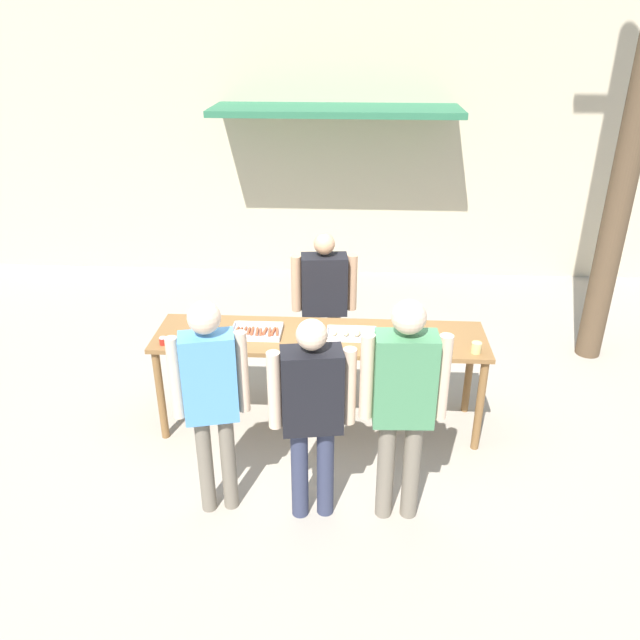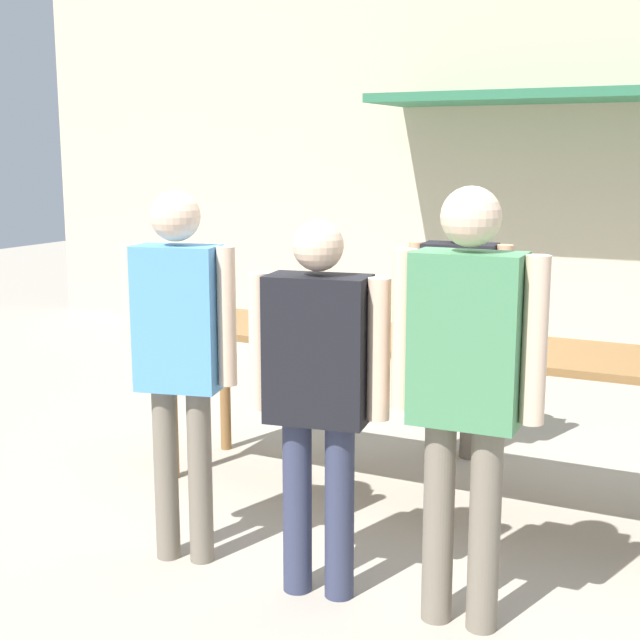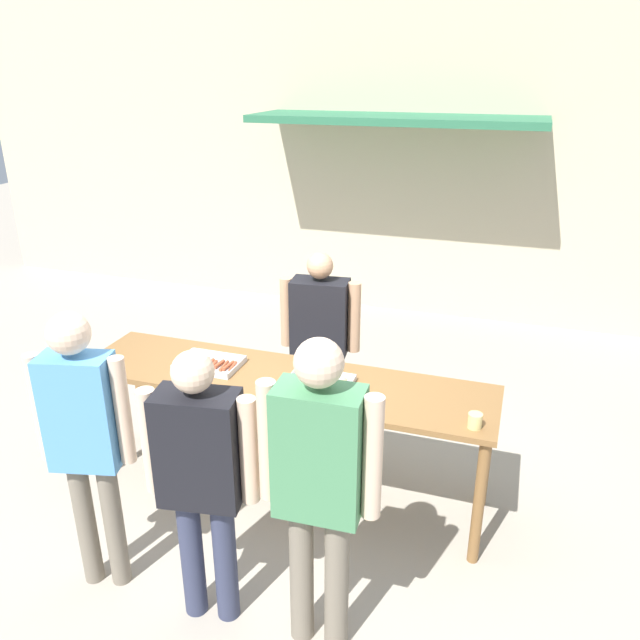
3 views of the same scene
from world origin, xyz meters
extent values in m
plane|color=#A39989|center=(0.00, 0.00, 0.00)|extent=(24.00, 24.00, 0.00)
cube|color=beige|center=(0.00, 4.00, 2.25)|extent=(12.00, 0.12, 4.50)
cube|color=#2D704C|center=(0.00, 3.45, 2.40)|extent=(3.20, 1.00, 0.08)
cube|color=brown|center=(0.00, 0.00, 0.92)|extent=(2.93, 0.72, 0.04)
cylinder|color=brown|center=(-1.40, -0.30, 0.45)|extent=(0.07, 0.07, 0.90)
cylinder|color=brown|center=(1.40, -0.30, 0.45)|extent=(0.07, 0.07, 0.90)
cylinder|color=brown|center=(-1.40, 0.30, 0.45)|extent=(0.07, 0.07, 0.90)
cylinder|color=brown|center=(1.40, 0.30, 0.45)|extent=(0.07, 0.07, 0.90)
cube|color=silver|center=(-0.56, 0.00, 0.94)|extent=(0.45, 0.32, 0.01)
cube|color=silver|center=(-0.56, -0.15, 0.96)|extent=(0.45, 0.01, 0.03)
cube|color=silver|center=(-0.56, 0.16, 0.96)|extent=(0.45, 0.01, 0.03)
cube|color=silver|center=(-0.78, 0.00, 0.96)|extent=(0.01, 0.32, 0.03)
cube|color=silver|center=(-0.35, 0.00, 0.96)|extent=(0.01, 0.32, 0.03)
cylinder|color=#A34C2D|center=(-0.75, 0.00, 0.96)|extent=(0.04, 0.14, 0.03)
cylinder|color=#A34C2D|center=(-0.71, 0.00, 0.96)|extent=(0.03, 0.13, 0.02)
cylinder|color=#A34C2D|center=(-0.67, 0.01, 0.96)|extent=(0.03, 0.14, 0.02)
cylinder|color=#A34C2D|center=(-0.64, 0.01, 0.96)|extent=(0.03, 0.12, 0.02)
cylinder|color=#A34C2D|center=(-0.60, 0.01, 0.96)|extent=(0.03, 0.14, 0.03)
cylinder|color=#A34C2D|center=(-0.56, 0.00, 0.96)|extent=(0.04, 0.13, 0.03)
cylinder|color=#A34C2D|center=(-0.53, -0.01, 0.96)|extent=(0.04, 0.12, 0.02)
cylinder|color=#A34C2D|center=(-0.49, 0.01, 0.96)|extent=(0.04, 0.12, 0.03)
cylinder|color=#A34C2D|center=(-0.45, 0.00, 0.96)|extent=(0.03, 0.15, 0.02)
cylinder|color=#A34C2D|center=(-0.42, 0.01, 0.96)|extent=(0.04, 0.14, 0.03)
cylinder|color=#A34C2D|center=(-0.38, 0.01, 0.96)|extent=(0.04, 0.13, 0.02)
cube|color=silver|center=(0.28, 0.00, 0.94)|extent=(0.44, 0.25, 0.01)
cube|color=silver|center=(0.28, -0.12, 0.96)|extent=(0.44, 0.01, 0.03)
cube|color=silver|center=(0.28, 0.12, 0.96)|extent=(0.44, 0.01, 0.03)
cube|color=silver|center=(0.07, 0.00, 0.96)|extent=(0.01, 0.25, 0.03)
cube|color=silver|center=(0.49, 0.00, 0.96)|extent=(0.01, 0.25, 0.03)
ellipsoid|color=#D6B77F|center=(0.13, 0.01, 0.96)|extent=(0.06, 0.10, 0.03)
ellipsoid|color=#D6B77F|center=(0.23, 0.01, 0.97)|extent=(0.06, 0.10, 0.04)
ellipsoid|color=#D6B77F|center=(0.33, 0.01, 0.97)|extent=(0.07, 0.12, 0.05)
ellipsoid|color=#D6B77F|center=(0.43, 0.01, 0.97)|extent=(0.07, 0.11, 0.05)
cylinder|color=#B22319|center=(-1.34, -0.25, 0.97)|extent=(0.06, 0.06, 0.06)
cylinder|color=#B2B2B7|center=(-1.34, -0.25, 1.00)|extent=(0.06, 0.06, 0.01)
cylinder|color=gold|center=(-1.25, -0.24, 0.97)|extent=(0.06, 0.06, 0.06)
cylinder|color=#B2B2B7|center=(-1.25, -0.24, 1.00)|extent=(0.06, 0.06, 0.01)
cylinder|color=#DBC67A|center=(1.32, -0.24, 0.98)|extent=(0.09, 0.09, 0.09)
cylinder|color=#756B5B|center=(-0.11, 0.83, 0.38)|extent=(0.14, 0.14, 0.77)
cylinder|color=#756B5B|center=(0.09, 0.85, 0.38)|extent=(0.14, 0.14, 0.77)
cube|color=black|center=(-0.01, 0.84, 1.07)|extent=(0.48, 0.30, 0.61)
sphere|color=tan|center=(-0.01, 0.84, 1.50)|extent=(0.21, 0.21, 0.21)
cylinder|color=tan|center=(-0.28, 0.81, 1.09)|extent=(0.10, 0.10, 0.58)
cylinder|color=tan|center=(0.27, 0.87, 1.09)|extent=(0.10, 0.10, 0.58)
cylinder|color=#756B5B|center=(-0.63, -1.14, 0.42)|extent=(0.11, 0.11, 0.85)
cylinder|color=#756B5B|center=(-0.80, -1.18, 0.42)|extent=(0.11, 0.11, 0.85)
cube|color=#5193D1|center=(-0.71, -1.16, 1.18)|extent=(0.42, 0.29, 0.67)
sphere|color=beige|center=(-0.71, -1.16, 1.65)|extent=(0.23, 0.23, 0.23)
cylinder|color=beige|center=(-0.49, -1.11, 1.20)|extent=(0.09, 0.09, 0.64)
cylinder|color=beige|center=(-0.94, -1.22, 1.20)|extent=(0.09, 0.09, 0.64)
cylinder|color=#756B5B|center=(0.75, -1.16, 0.43)|extent=(0.13, 0.13, 0.87)
cylinder|color=#756B5B|center=(0.56, -1.16, 0.43)|extent=(0.13, 0.13, 0.87)
cube|color=#478456|center=(0.66, -1.16, 1.21)|extent=(0.44, 0.25, 0.69)
sphere|color=beige|center=(0.66, -1.16, 1.69)|extent=(0.24, 0.24, 0.24)
cylinder|color=beige|center=(0.92, -1.15, 1.23)|extent=(0.10, 0.10, 0.65)
cylinder|color=beige|center=(0.39, -1.17, 1.23)|extent=(0.10, 0.10, 0.65)
cylinder|color=#333851|center=(0.11, -1.17, 0.40)|extent=(0.13, 0.13, 0.80)
cylinder|color=#333851|center=(-0.08, -1.20, 0.40)|extent=(0.13, 0.13, 0.80)
cube|color=black|center=(0.01, -1.18, 1.11)|extent=(0.46, 0.30, 0.63)
sphere|color=beige|center=(0.01, -1.18, 1.55)|extent=(0.22, 0.22, 0.22)
cylinder|color=beige|center=(0.27, -1.14, 1.13)|extent=(0.10, 0.10, 0.60)
cylinder|color=beige|center=(-0.25, -1.22, 1.13)|extent=(0.10, 0.10, 0.60)
camera|label=1|loc=(0.29, -4.89, 3.47)|focal=35.00mm
camera|label=2|loc=(1.65, -4.48, 1.94)|focal=50.00mm
camera|label=3|loc=(1.46, -3.56, 2.93)|focal=35.00mm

